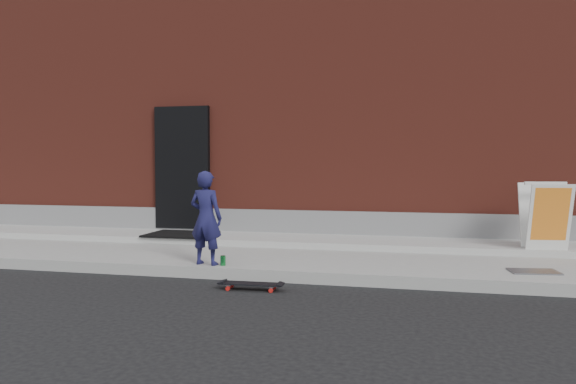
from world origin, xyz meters
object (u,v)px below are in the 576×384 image
(skateboard, at_px, (251,284))
(soda_can, at_px, (223,261))
(pizza_sign, at_px, (545,215))
(child, at_px, (206,218))

(skateboard, relative_size, soda_can, 5.83)
(pizza_sign, xyz_separation_m, soda_can, (-4.25, -1.79, -0.52))
(child, height_order, pizza_sign, child)
(child, xyz_separation_m, pizza_sign, (4.49, 1.78, -0.03))
(pizza_sign, bearing_deg, child, -158.42)
(child, relative_size, skateboard, 1.65)
(skateboard, height_order, soda_can, soda_can)
(soda_can, bearing_deg, pizza_sign, 22.83)
(pizza_sign, height_order, soda_can, pizza_sign)
(child, distance_m, soda_can, 0.60)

